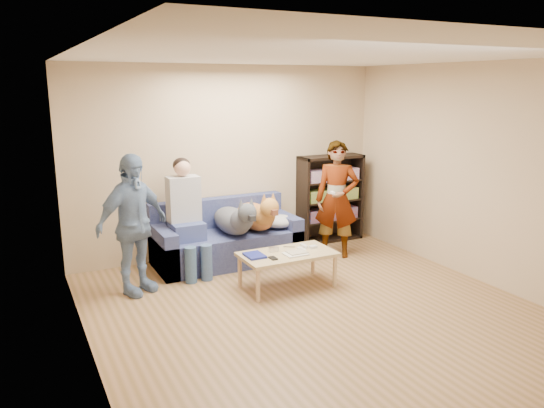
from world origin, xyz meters
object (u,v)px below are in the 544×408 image
dog_gray (235,220)px  bookshelf (330,196)px  notebook_blue (255,255)px  coffee_table (287,256)px  person_standing_left (133,225)px  camera_silver (274,249)px  dog_tan (257,215)px  sofa (225,241)px  person_standing_right (337,199)px  person_seated (186,212)px

dog_gray → bookshelf: size_ratio=0.95×
notebook_blue → coffee_table: (0.40, -0.05, -0.06)m
person_standing_left → dog_gray: person_standing_left is taller
person_standing_left → camera_silver: 1.64m
dog_gray → coffee_table: 1.02m
dog_gray → dog_tan: (0.35, 0.06, 0.01)m
notebook_blue → camera_silver: 0.29m
bookshelf → dog_gray: bearing=-165.2°
sofa → coffee_table: (0.31, -1.19, 0.09)m
dog_gray → bookshelf: (1.75, 0.46, 0.05)m
person_standing_right → person_standing_left: person_standing_left is taller
coffee_table → dog_gray: bearing=105.1°
notebook_blue → coffee_table: 0.41m
person_standing_left → camera_silver: bearing=-45.3°
person_standing_right → camera_silver: 1.46m
dog_tan → notebook_blue: bearing=-116.9°
person_seated → dog_gray: size_ratio=1.19×
person_standing_left → bookshelf: person_standing_left is taller
coffee_table → bookshelf: bookshelf is taller
coffee_table → person_seated: bearing=129.5°
dog_tan → person_standing_right: bearing=-15.3°
dog_gray → sofa: bearing=102.1°
person_standing_right → dog_tan: bearing=-158.5°
person_standing_left → sofa: size_ratio=0.84×
person_standing_right → bookshelf: size_ratio=1.23×
person_standing_left → person_seated: bearing=2.7°
person_standing_left → coffee_table: size_ratio=1.46×
sofa → dog_gray: bearing=-77.9°
person_seated → coffee_table: size_ratio=1.34×
person_standing_left → person_standing_right: bearing=-24.6°
sofa → bookshelf: bearing=7.4°
person_standing_left → notebook_blue: person_standing_left is taller
sofa → notebook_blue: bearing=-94.7°
person_seated → camera_silver: bearing=-51.3°
person_standing_right → person_seated: 2.05m
notebook_blue → sofa: bearing=85.3°
person_standing_left → dog_tan: person_standing_left is taller
sofa → dog_tan: dog_tan is taller
camera_silver → bookshelf: (1.61, 1.30, 0.23)m
sofa → dog_gray: dog_gray is taller
person_seated → dog_tan: person_seated is taller
person_standing_right → camera_silver: (-1.28, -0.61, -0.36)m
person_standing_right → sofa: person_standing_right is taller
dog_tan → coffee_table: dog_tan is taller
person_standing_right → camera_silver: bearing=-117.7°
person_seated → dog_tan: (0.97, -0.04, -0.14)m
dog_tan → coffee_table: 1.06m
sofa → person_seated: (-0.57, -0.13, 0.49)m
sofa → coffee_table: size_ratio=1.73×
notebook_blue → sofa: size_ratio=0.14×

